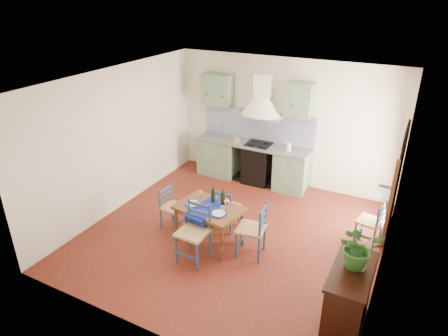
{
  "coord_description": "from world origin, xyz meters",
  "views": [
    {
      "loc": [
        2.67,
        -5.48,
        4.16
      ],
      "look_at": [
        -0.34,
        0.3,
        1.14
      ],
      "focal_mm": 32.0,
      "sensor_mm": 36.0,
      "label": 1
    }
  ],
  "objects_px": {
    "dining_table": "(209,211)",
    "chair_near": "(194,232)",
    "potted_plant": "(359,247)",
    "sideboard": "(348,297)"
  },
  "relations": [
    {
      "from": "chair_near",
      "to": "dining_table",
      "type": "bearing_deg",
      "value": 92.16
    },
    {
      "from": "sideboard",
      "to": "potted_plant",
      "type": "relative_size",
      "value": 1.83
    },
    {
      "from": "dining_table",
      "to": "sideboard",
      "type": "relative_size",
      "value": 1.14
    },
    {
      "from": "dining_table",
      "to": "chair_near",
      "type": "bearing_deg",
      "value": -87.84
    },
    {
      "from": "dining_table",
      "to": "potted_plant",
      "type": "distance_m",
      "value": 2.73
    },
    {
      "from": "dining_table",
      "to": "sideboard",
      "type": "distance_m",
      "value": 2.67
    },
    {
      "from": "dining_table",
      "to": "potted_plant",
      "type": "bearing_deg",
      "value": -16.47
    },
    {
      "from": "chair_near",
      "to": "potted_plant",
      "type": "xyz_separation_m",
      "value": [
        2.53,
        -0.23,
        0.7
      ]
    },
    {
      "from": "potted_plant",
      "to": "chair_near",
      "type": "bearing_deg",
      "value": 174.79
    },
    {
      "from": "dining_table",
      "to": "chair_near",
      "type": "xyz_separation_m",
      "value": [
        0.02,
        -0.52,
        -0.1
      ]
    }
  ]
}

